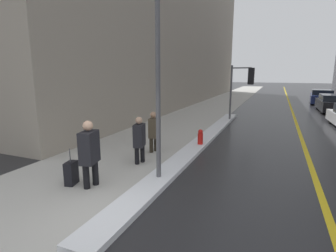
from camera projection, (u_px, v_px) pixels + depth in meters
ground_plane at (109, 217)px, 5.16m from camera, size 160.00×160.00×0.00m
sidewalk_slab at (205, 111)px, 19.48m from camera, size 4.00×80.00×0.01m
road_centre_stripe at (294, 116)px, 17.22m from camera, size 0.16×80.00×0.00m
snow_bank_curb at (202, 141)px, 10.60m from camera, size 0.67×14.61×0.13m
building_facade_left at (169, 12)px, 24.23m from camera, size 6.00×36.00×16.72m
lamp_post at (158, 50)px, 6.22m from camera, size 0.28×0.28×5.62m
traffic_light_near at (244, 82)px, 14.61m from camera, size 1.30×0.36×3.21m
pedestrian_nearside at (89, 151)px, 6.34m from camera, size 0.43×0.60×1.68m
pedestrian_in_glasses at (139, 138)px, 8.06m from camera, size 0.38×0.53×1.48m
pedestrian_trailing at (154, 130)px, 9.27m from camera, size 0.38×0.71×1.46m
parked_car_black at (333, 104)px, 18.90m from camera, size 1.87×4.18×1.27m
parked_car_navy at (322, 97)px, 24.30m from camera, size 2.20×4.84×1.29m
rolling_suitcase at (71, 173)px, 6.60m from camera, size 0.30×0.40×0.95m
fire_hydrant at (200, 139)px, 9.92m from camera, size 0.20×0.20×0.70m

